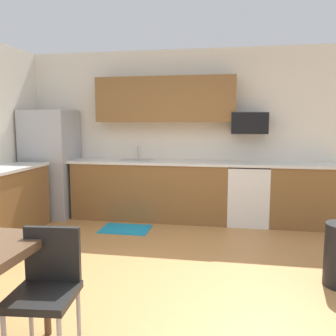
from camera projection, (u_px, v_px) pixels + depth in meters
ground_plane at (150, 284)px, 3.39m from camera, size 12.00×12.00×0.00m
wall_back at (186, 134)px, 5.81m from camera, size 5.80×0.10×2.70m
cabinet_run_back at (150, 191)px, 5.67m from camera, size 2.46×0.60×0.90m
cabinet_run_back_right at (306, 196)px, 5.26m from camera, size 1.09×0.60×0.90m
countertop_back at (183, 163)px, 5.52m from camera, size 4.80×0.64×0.04m
upper_cabinets_back at (165, 100)px, 5.58m from camera, size 2.20×0.34×0.70m
refrigerator at (51, 164)px, 5.83m from camera, size 0.76×0.70×1.74m
oven_range at (248, 194)px, 5.41m from camera, size 0.60×0.60×0.91m
microwave at (249, 123)px, 5.37m from camera, size 0.54×0.36×0.32m
sink_basin at (136, 164)px, 5.66m from camera, size 0.48×0.40×0.14m
sink_faucet at (138, 153)px, 5.82m from camera, size 0.02×0.02×0.24m
chair_near_table at (47, 283)px, 2.30m from camera, size 0.44×0.44×0.85m
floor_mat at (126, 229)px, 5.13m from camera, size 0.70×0.50×0.01m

